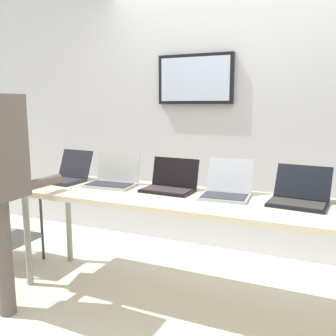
# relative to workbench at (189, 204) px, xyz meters

# --- Properties ---
(ground) EXTENTS (8.00, 8.00, 0.04)m
(ground) POSITION_rel_workbench_xyz_m (0.00, 0.00, -0.76)
(ground) COLOR beige
(back_wall) EXTENTS (8.00, 0.11, 2.64)m
(back_wall) POSITION_rel_workbench_xyz_m (-0.01, 1.13, 0.59)
(back_wall) COLOR silver
(back_wall) RESTS_ON ground
(workbench) EXTENTS (2.72, 0.70, 0.80)m
(workbench) POSITION_rel_workbench_xyz_m (0.00, 0.00, 0.00)
(workbench) COLOR beige
(workbench) RESTS_ON ground
(laptop_station_0) EXTENTS (0.35, 0.36, 0.25)m
(laptop_station_0) POSITION_rel_workbench_xyz_m (-1.12, 0.09, 0.11)
(laptop_station_0) COLOR #23232C
(laptop_station_0) RESTS_ON workbench
(laptop_station_1) EXTENTS (0.39, 0.31, 0.24)m
(laptop_station_1) POSITION_rel_workbench_xyz_m (-0.68, 0.10, 0.11)
(laptop_station_1) COLOR #B1B4B3
(laptop_station_1) RESTS_ON workbench
(laptop_station_2) EXTENTS (0.38, 0.29, 0.23)m
(laptop_station_2) POSITION_rel_workbench_xyz_m (-0.19, 0.11, 0.11)
(laptop_station_2) COLOR black
(laptop_station_2) RESTS_ON workbench
(laptop_station_3) EXTENTS (0.34, 0.37, 0.25)m
(laptop_station_3) POSITION_rel_workbench_xyz_m (0.23, 0.11, 0.11)
(laptop_station_3) COLOR #AAAFB9
(laptop_station_3) RESTS_ON workbench
(laptop_station_4) EXTENTS (0.38, 0.38, 0.23)m
(laptop_station_4) POSITION_rel_workbench_xyz_m (0.71, 0.11, 0.11)
(laptop_station_4) COLOR black
(laptop_station_4) RESTS_ON workbench
(paper_sheet) EXTENTS (0.27, 0.34, 0.00)m
(paper_sheet) POSITION_rel_workbench_xyz_m (-1.36, -0.17, 0.06)
(paper_sheet) COLOR white
(paper_sheet) RESTS_ON workbench
(storage_cart) EXTENTS (0.56, 0.44, 0.67)m
(storage_cart) POSITION_rel_workbench_xyz_m (-1.77, -0.02, -0.29)
(storage_cart) COLOR gray
(storage_cart) RESTS_ON ground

